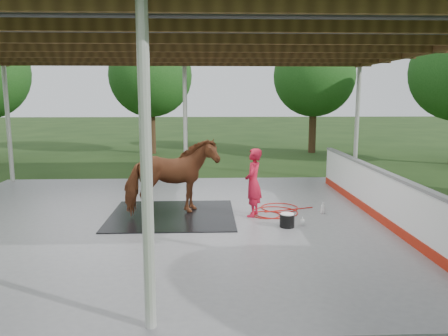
{
  "coord_description": "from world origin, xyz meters",
  "views": [
    {
      "loc": [
        0.69,
        -9.67,
        2.83
      ],
      "look_at": [
        1.09,
        0.14,
        1.2
      ],
      "focal_mm": 35.0,
      "sensor_mm": 36.0,
      "label": 1
    }
  ],
  "objects_px": {
    "dasher_board": "(376,194)",
    "handler": "(253,183)",
    "wash_bucket": "(287,220)",
    "horse": "(172,177)"
  },
  "relations": [
    {
      "from": "horse",
      "to": "wash_bucket",
      "type": "relative_size",
      "value": 6.63
    },
    {
      "from": "dasher_board",
      "to": "handler",
      "type": "bearing_deg",
      "value": 175.7
    },
    {
      "from": "horse",
      "to": "handler",
      "type": "distance_m",
      "value": 1.9
    },
    {
      "from": "dasher_board",
      "to": "horse",
      "type": "xyz_separation_m",
      "value": [
        -4.72,
        0.32,
        0.37
      ]
    },
    {
      "from": "horse",
      "to": "wash_bucket",
      "type": "xyz_separation_m",
      "value": [
        2.53,
        -1.01,
        -0.76
      ]
    },
    {
      "from": "dasher_board",
      "to": "handler",
      "type": "xyz_separation_m",
      "value": [
        -2.83,
        0.21,
        0.25
      ]
    },
    {
      "from": "dasher_board",
      "to": "handler",
      "type": "relative_size",
      "value": 5.03
    },
    {
      "from": "dasher_board",
      "to": "wash_bucket",
      "type": "xyz_separation_m",
      "value": [
        -2.19,
        -0.7,
        -0.39
      ]
    },
    {
      "from": "handler",
      "to": "wash_bucket",
      "type": "xyz_separation_m",
      "value": [
        0.64,
        -0.91,
        -0.64
      ]
    },
    {
      "from": "dasher_board",
      "to": "wash_bucket",
      "type": "relative_size",
      "value": 25.2
    }
  ]
}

